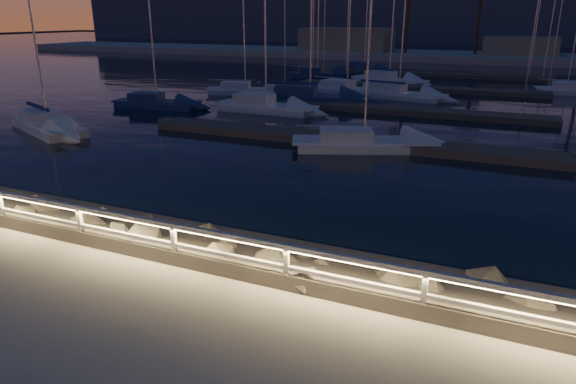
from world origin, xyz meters
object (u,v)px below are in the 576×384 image
guard_rail (138,227)px  sailboat_a (155,102)px  sailboat_f (307,97)px  sailboat_c (360,142)px  sailboat_b (47,124)px  sailboat_e (264,106)px  sailboat_i (316,74)px  sailboat_n (387,79)px  sailboat_j (243,89)px  sailboat_g (396,93)px  sailboat_m (363,68)px  sailboat_k (345,89)px

guard_rail → sailboat_a: (-15.72, 21.02, -0.97)m
sailboat_f → sailboat_c: bearing=-70.0°
sailboat_f → sailboat_b: bearing=-136.2°
sailboat_b → sailboat_e: size_ratio=0.98×
sailboat_i → sailboat_n: sailboat_n is taller
sailboat_j → sailboat_g: bearing=-5.6°
sailboat_m → sailboat_b: bearing=-86.6°
guard_rail → sailboat_e: sailboat_e is taller
sailboat_k → sailboat_n: size_ratio=0.96×
sailboat_a → sailboat_j: sailboat_j is taller
guard_rail → sailboat_c: bearing=84.7°
sailboat_c → sailboat_e: sailboat_e is taller
sailboat_b → sailboat_f: sailboat_f is taller
guard_rail → sailboat_f: (-6.33, 27.39, -0.90)m
sailboat_f → sailboat_g: (5.72, 5.26, -0.06)m
sailboat_m → sailboat_e: bearing=-73.4°
guard_rail → sailboat_b: bearing=143.9°
guard_rail → sailboat_g: sailboat_g is taller
sailboat_g → sailboat_j: sailboat_g is taller
sailboat_b → sailboat_c: size_ratio=1.00×
sailboat_a → sailboat_m: size_ratio=0.94×
sailboat_b → sailboat_i: size_ratio=1.17×
sailboat_b → sailboat_m: bearing=102.6°
sailboat_c → sailboat_k: (-6.70, 18.55, 0.01)m
guard_rail → sailboat_b: 20.54m
sailboat_f → sailboat_i: sailboat_f is taller
sailboat_f → sailboat_j: bearing=148.6°
sailboat_a → sailboat_k: size_ratio=0.86×
sailboat_b → sailboat_n: size_ratio=0.93×
sailboat_e → sailboat_m: (-1.10, 29.01, -0.02)m
sailboat_c → sailboat_m: size_ratio=1.05×
sailboat_g → sailboat_k: sailboat_g is taller
guard_rail → sailboat_n: bearing=94.8°
sailboat_i → sailboat_m: (3.15, 7.57, 0.03)m
sailboat_i → sailboat_b: bearing=-116.8°
guard_rail → sailboat_e: size_ratio=3.58×
sailboat_k → sailboat_a: bearing=-113.3°
sailboat_e → sailboat_n: (4.24, 18.89, -0.01)m
sailboat_b → sailboat_j: bearing=102.5°
guard_rail → sailboat_j: size_ratio=3.94×
sailboat_j → sailboat_b: bearing=-119.8°
sailboat_a → sailboat_k: 16.43m
sailboat_f → sailboat_k: 6.40m
sailboat_k → sailboat_b: bearing=-101.5°
sailboat_j → sailboat_n: size_ratio=0.86×
sailboat_j → sailboat_k: (7.83, 3.98, 0.01)m
sailboat_m → sailboat_n: 11.44m
sailboat_c → sailboat_n: bearing=78.4°
sailboat_a → sailboat_c: sailboat_c is taller
guard_rail → sailboat_g: 32.68m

